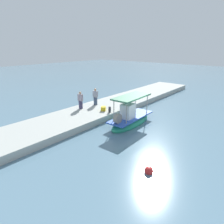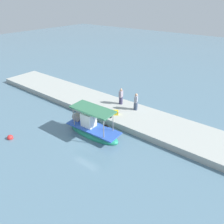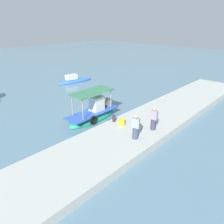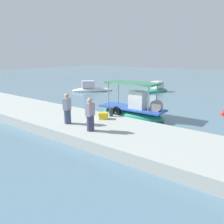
# 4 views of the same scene
# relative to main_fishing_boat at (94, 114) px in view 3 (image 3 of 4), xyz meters

# --- Properties ---
(ground_plane) EXTENTS (120.00, 120.00, 0.00)m
(ground_plane) POSITION_rel_main_fishing_boat_xyz_m (-0.11, 0.22, -0.48)
(ground_plane) COLOR slate
(dock_quay) EXTENTS (36.00, 4.53, 0.57)m
(dock_quay) POSITION_rel_main_fishing_boat_xyz_m (-0.11, -4.26, -0.20)
(dock_quay) COLOR #AAAEA8
(dock_quay) RESTS_ON ground_plane
(main_fishing_boat) EXTENTS (5.12, 1.86, 2.87)m
(main_fishing_boat) POSITION_rel_main_fishing_boat_xyz_m (0.00, 0.00, 0.00)
(main_fishing_boat) COLOR #23966F
(main_fishing_boat) RESTS_ON ground_plane
(fisherman_near_bollard) EXTENTS (0.49, 0.55, 1.74)m
(fisherman_near_bollard) POSITION_rel_main_fishing_boat_xyz_m (-1.04, -5.22, 0.88)
(fisherman_near_bollard) COLOR #384660
(fisherman_near_bollard) RESTS_ON dock_quay
(fisherman_by_crate) EXTENTS (0.43, 0.52, 1.72)m
(fisherman_by_crate) POSITION_rel_main_fishing_boat_xyz_m (0.89, -5.38, 0.87)
(fisherman_by_crate) COLOR #3A3656
(fisherman_by_crate) RESTS_ON dock_quay
(mooring_bollard) EXTENTS (0.24, 0.24, 0.54)m
(mooring_bollard) POSITION_rel_main_fishing_boat_xyz_m (-0.08, -2.42, 0.35)
(mooring_bollard) COLOR #2D2D33
(mooring_bollard) RESTS_ON dock_quay
(cargo_crate) EXTENTS (0.68, 0.66, 0.40)m
(cargo_crate) POSITION_rel_main_fishing_boat_xyz_m (-0.06, -3.21, 0.28)
(cargo_crate) COLOR yellow
(cargo_crate) RESTS_ON dock_quay
(marker_buoy) EXTENTS (0.49, 0.49, 0.49)m
(marker_buoy) POSITION_rel_main_fishing_boat_xyz_m (5.05, 4.78, -0.38)
(marker_buoy) COLOR red
(marker_buoy) RESTS_ON ground_plane
(moored_boat_mid) EXTENTS (5.30, 2.02, 1.36)m
(moored_boat_mid) POSITION_rel_main_fishing_boat_xyz_m (6.56, 11.01, -0.28)
(moored_boat_mid) COLOR blue
(moored_boat_mid) RESTS_ON ground_plane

